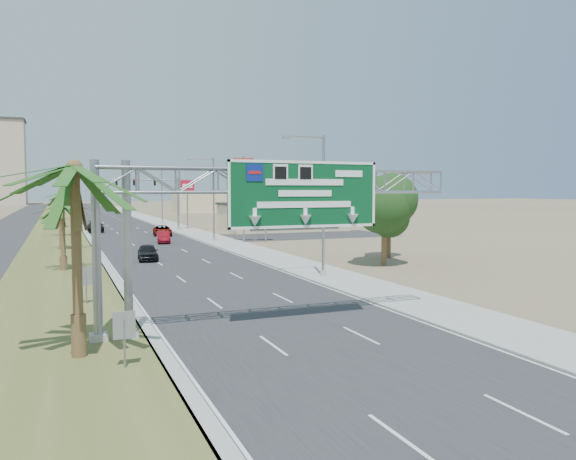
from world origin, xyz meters
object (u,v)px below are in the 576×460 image
at_px(car_right_lane, 162,231).
at_px(car_left_lane, 148,252).
at_px(car_mid_lane, 163,237).
at_px(car_far, 95,227).
at_px(sign_gantry, 269,193).
at_px(signal_mast, 165,199).
at_px(pole_sign_red_near, 243,174).
at_px(store_building, 283,217).
at_px(palm_near, 74,169).
at_px(pole_sign_blue, 266,192).
at_px(pole_sign_red_far, 187,190).

bearing_deg(car_right_lane, car_left_lane, -96.04).
relative_size(car_left_lane, car_mid_lane, 1.04).
bearing_deg(car_right_lane, car_far, 133.24).
height_order(car_mid_lane, car_right_lane, car_right_lane).
xyz_separation_m(sign_gantry, signal_mast, (6.23, 62.05, -1.21)).
distance_m(sign_gantry, signal_mast, 62.37).
height_order(car_left_lane, pole_sign_red_near, pole_sign_red_near).
height_order(store_building, car_right_lane, store_building).
distance_m(palm_near, car_mid_lane, 45.91).
xyz_separation_m(palm_near, signal_mast, (14.37, 63.97, -2.08)).
bearing_deg(car_right_lane, pole_sign_blue, -47.95).
height_order(signal_mast, pole_sign_red_near, pole_sign_red_near).
xyz_separation_m(car_far, pole_sign_red_near, (14.88, -24.77, 7.19)).
xyz_separation_m(palm_near, car_far, (4.43, 65.23, -6.13)).
xyz_separation_m(car_left_lane, car_mid_lane, (4.08, 15.67, -0.05)).
bearing_deg(pole_sign_red_far, store_building, -30.75).
distance_m(palm_near, pole_sign_red_far, 68.21).
height_order(palm_near, pole_sign_blue, palm_near).
distance_m(store_building, car_mid_lane, 24.74).
bearing_deg(pole_sign_red_far, car_left_lane, -107.29).
xyz_separation_m(car_right_lane, pole_sign_red_far, (5.83, 11.09, 5.53)).
bearing_deg(car_far, car_mid_lane, -72.87).
xyz_separation_m(signal_mast, car_mid_lane, (-3.67, -19.76, -4.19)).
bearing_deg(car_mid_lane, signal_mast, 86.23).
distance_m(sign_gantry, car_right_lane, 53.16).
bearing_deg(car_far, pole_sign_blue, -53.28).
height_order(palm_near, car_mid_lane, palm_near).
relative_size(signal_mast, pole_sign_red_near, 1.02).
bearing_deg(sign_gantry, car_far, 93.35).
bearing_deg(pole_sign_red_far, car_far, -177.90).
distance_m(car_mid_lane, car_right_lane, 10.57).
xyz_separation_m(car_mid_lane, car_right_lane, (1.67, 10.44, 0.03)).
bearing_deg(sign_gantry, car_mid_lane, 86.53).
xyz_separation_m(store_building, car_far, (-26.77, 7.23, -1.20)).
distance_m(signal_mast, store_building, 18.08).
height_order(sign_gantry, palm_near, palm_near).
xyz_separation_m(car_mid_lane, car_far, (-6.27, 21.02, 0.13)).
distance_m(palm_near, signal_mast, 65.60).
distance_m(palm_near, car_left_lane, 29.95).
distance_m(car_right_lane, car_far, 13.23).
distance_m(palm_near, car_far, 65.67).
bearing_deg(signal_mast, palm_near, -102.66).
xyz_separation_m(car_left_lane, car_right_lane, (5.74, 26.11, -0.02)).
bearing_deg(signal_mast, car_far, 172.81).
bearing_deg(car_right_lane, car_mid_lane, -92.69).
bearing_deg(pole_sign_blue, car_left_lane, -141.45).
bearing_deg(pole_sign_blue, sign_gantry, -109.82).
bearing_deg(palm_near, pole_sign_blue, 61.54).
relative_size(sign_gantry, pole_sign_red_near, 1.67).
xyz_separation_m(car_right_lane, car_far, (-7.94, 10.58, 0.10)).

